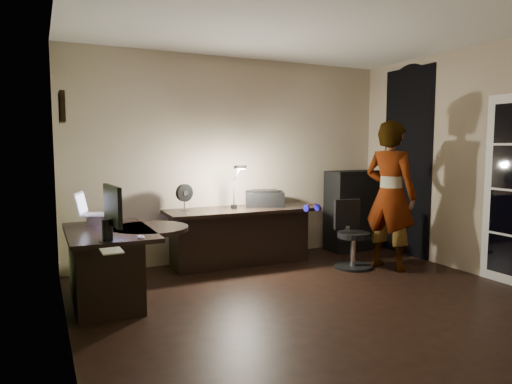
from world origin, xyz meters
name	(u,v)px	position (x,y,z in m)	size (l,w,h in m)	color
floor	(315,302)	(0.00, 0.00, -0.01)	(4.50, 4.00, 0.01)	black
ceiling	(319,19)	(0.00, 0.00, 2.71)	(4.50, 4.00, 0.01)	silver
wall_back	(236,159)	(0.00, 2.00, 1.35)	(4.50, 0.01, 2.70)	tan
wall_left	(62,170)	(-2.25, 0.00, 1.35)	(0.01, 4.00, 2.70)	tan
wall_right	(480,162)	(2.25, 0.00, 1.35)	(0.01, 4.00, 2.70)	tan
green_wall_overlay	(65,170)	(-2.24, 0.00, 1.35)	(0.00, 4.00, 2.70)	#54672E
arched_doorway	(407,163)	(2.24, 1.15, 1.30)	(0.01, 0.90, 2.60)	black
framed_picture	(62,107)	(-2.22, 0.45, 1.85)	(0.04, 0.30, 0.25)	black
desk_left	(110,267)	(-1.83, 0.82, 0.36)	(0.78, 1.26, 0.73)	black
desk_right	(242,237)	(-0.08, 1.61, 0.37)	(1.96, 0.68, 0.73)	black
cabinet	(353,210)	(1.75, 1.70, 0.58)	(0.78, 0.39, 1.17)	black
laptop_stand	(99,220)	(-1.88, 1.21, 0.77)	(0.25, 0.21, 0.11)	silver
laptop	(98,203)	(-1.88, 1.21, 0.94)	(0.35, 0.33, 0.24)	silver
monitor	(110,222)	(-1.88, 0.30, 0.89)	(0.11, 0.53, 0.35)	black
mouse	(141,237)	(-1.63, 0.30, 0.73)	(0.06, 0.10, 0.04)	silver
phone	(154,221)	(-1.30, 1.20, 0.72)	(0.07, 0.13, 0.01)	black
pen	(103,233)	(-1.89, 0.73, 0.72)	(0.01, 0.15, 0.01)	black
speaker	(107,231)	(-1.92, 0.30, 0.81)	(0.08, 0.08, 0.20)	black
notepad	(112,251)	(-1.93, -0.07, 0.72)	(0.16, 0.22, 0.01)	silver
desk_fan	(184,198)	(-0.80, 1.74, 0.90)	(0.22, 0.12, 0.34)	black
headphones	(312,207)	(0.64, 1.08, 0.77)	(0.21, 0.09, 0.10)	#140E93
printer	(265,198)	(0.29, 1.71, 0.84)	(0.50, 0.39, 0.22)	black
desk_lamp	(234,186)	(-0.18, 1.64, 1.02)	(0.14, 0.27, 0.59)	black
office_chair	(354,235)	(1.12, 0.86, 0.42)	(0.47, 0.47, 0.85)	black
person	(390,195)	(1.51, 0.66, 0.92)	(0.66, 0.44, 1.84)	#D8A88C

